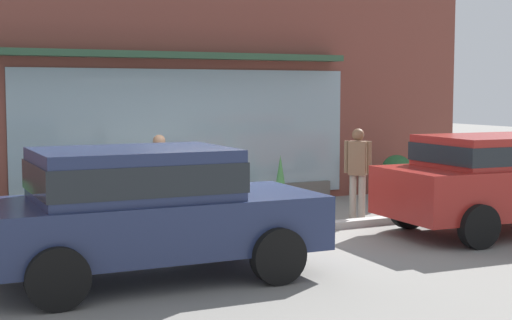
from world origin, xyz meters
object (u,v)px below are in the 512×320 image
(pedestrian_passerby, at_px, (358,167))
(potted_plant_near_hydrant, at_px, (80,190))
(potted_plant_trailing_edge, at_px, (220,194))
(parked_car_red, at_px, (504,177))
(parked_car_navy, at_px, (143,205))
(potted_plant_window_center, at_px, (397,175))
(potted_plant_window_left, at_px, (280,182))
(fire_hydrant, at_px, (209,205))
(pedestrian_with_handbag, at_px, (161,175))
(potted_plant_corner_tall, at_px, (168,197))

(pedestrian_passerby, distance_m, potted_plant_near_hydrant, 4.79)
(potted_plant_near_hydrant, distance_m, potted_plant_trailing_edge, 2.78)
(parked_car_red, height_order, parked_car_navy, parked_car_navy)
(potted_plant_window_center, height_order, potted_plant_near_hydrant, potted_plant_near_hydrant)
(parked_car_navy, xyz_separation_m, potted_plant_window_left, (4.28, 4.41, -0.43))
(fire_hydrant, xyz_separation_m, potted_plant_window_left, (2.34, 1.89, 0.05))
(pedestrian_with_handbag, distance_m, potted_plant_corner_tall, 1.28)
(parked_car_red, xyz_separation_m, potted_plant_trailing_edge, (-3.09, 4.13, -0.59))
(pedestrian_with_handbag, xyz_separation_m, potted_plant_near_hydrant, (-1.11, 0.96, -0.31))
(fire_hydrant, height_order, pedestrian_passerby, pedestrian_passerby)
(pedestrian_with_handbag, height_order, parked_car_navy, parked_car_navy)
(potted_plant_near_hydrant, distance_m, potted_plant_corner_tall, 1.63)
(pedestrian_with_handbag, height_order, potted_plant_trailing_edge, pedestrian_with_handbag)
(potted_plant_corner_tall, bearing_deg, potted_plant_near_hydrant, -176.87)
(parked_car_navy, distance_m, potted_plant_near_hydrant, 4.16)
(pedestrian_passerby, bearing_deg, fire_hydrant, -136.55)
(pedestrian_with_handbag, relative_size, potted_plant_trailing_edge, 2.42)
(potted_plant_window_left, bearing_deg, pedestrian_with_handbag, -157.02)
(parked_car_navy, distance_m, potted_plant_window_left, 6.16)
(pedestrian_passerby, bearing_deg, parked_car_navy, -106.75)
(potted_plant_near_hydrant, distance_m, potted_plant_window_left, 4.03)
(parked_car_red, xyz_separation_m, potted_plant_window_center, (0.78, 3.80, -0.39))
(pedestrian_with_handbag, height_order, potted_plant_window_center, pedestrian_with_handbag)
(potted_plant_near_hydrant, bearing_deg, potted_plant_corner_tall, 3.13)
(parked_car_navy, height_order, potted_plant_trailing_edge, parked_car_navy)
(pedestrian_passerby, distance_m, potted_plant_window_left, 2.12)
(parked_car_red, distance_m, potted_plant_window_left, 4.48)
(parked_car_red, bearing_deg, pedestrian_passerby, 127.86)
(potted_plant_near_hydrant, relative_size, potted_plant_trailing_edge, 1.90)
(potted_plant_corner_tall, bearing_deg, potted_plant_window_center, -1.11)
(parked_car_red, bearing_deg, potted_plant_near_hydrant, 150.45)
(potted_plant_trailing_edge, bearing_deg, potted_plant_window_center, -4.96)
(potted_plant_trailing_edge, bearing_deg, potted_plant_near_hydrant, -173.23)
(parked_car_red, bearing_deg, potted_plant_trailing_edge, 130.33)
(pedestrian_passerby, xyz_separation_m, parked_car_navy, (-4.71, -2.38, -0.03))
(pedestrian_with_handbag, bearing_deg, potted_plant_near_hydrant, 179.86)
(potted_plant_window_left, xyz_separation_m, potted_plant_corner_tall, (-2.41, -0.18, -0.13))
(potted_plant_near_hydrant, bearing_deg, parked_car_red, -33.07)
(pedestrian_passerby, xyz_separation_m, potted_plant_corner_tall, (-2.83, 1.84, -0.59))
(fire_hydrant, relative_size, potted_plant_corner_tall, 1.20)
(pedestrian_with_handbag, relative_size, parked_car_navy, 0.37)
(potted_plant_window_center, bearing_deg, parked_car_red, -101.56)
(parked_car_navy, bearing_deg, pedestrian_with_handbag, 68.41)
(parked_car_red, relative_size, potted_plant_corner_tall, 5.90)
(pedestrian_passerby, bearing_deg, potted_plant_near_hydrant, -155.19)
(pedestrian_with_handbag, relative_size, potted_plant_near_hydrant, 1.27)
(pedestrian_with_handbag, height_order, potted_plant_corner_tall, pedestrian_with_handbag)
(fire_hydrant, bearing_deg, parked_car_red, -27.75)
(potted_plant_window_left, bearing_deg, parked_car_red, -65.88)
(pedestrian_with_handbag, bearing_deg, potted_plant_window_left, 63.84)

